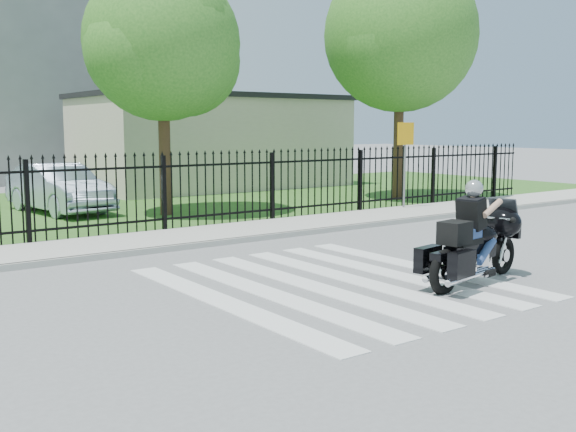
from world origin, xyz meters
TOP-DOWN VIEW (x-y plane):
  - ground at (0.00, 0.00)m, footprint 120.00×120.00m
  - crosswalk at (0.00, 0.00)m, footprint 5.00×5.50m
  - sidewalk at (0.00, 5.00)m, footprint 40.00×2.00m
  - curb at (0.00, 4.00)m, footprint 40.00×0.12m
  - grass_strip at (0.00, 12.00)m, footprint 40.00×12.00m
  - iron_fence at (0.00, 6.00)m, footprint 26.00×0.04m
  - tree_mid at (1.50, 9.00)m, footprint 4.20×4.20m
  - tree_right at (9.50, 8.00)m, footprint 5.00×5.00m
  - building_low at (7.00, 16.00)m, footprint 10.00×6.00m
  - building_low_roof at (7.00, 16.00)m, footprint 10.20×6.20m
  - motorcycle_rider at (1.74, -1.30)m, footprint 2.52×1.08m
  - parked_car at (-0.73, 11.20)m, footprint 1.99×4.35m
  - traffic_sign at (7.43, 5.69)m, footprint 0.53×0.15m

SIDE VIEW (x-z plane):
  - ground at x=0.00m, z-range 0.00..0.00m
  - crosswalk at x=0.00m, z-range 0.00..0.01m
  - grass_strip at x=0.00m, z-range 0.00..0.02m
  - sidewalk at x=0.00m, z-range 0.00..0.12m
  - curb at x=0.00m, z-range 0.00..0.12m
  - motorcycle_rider at x=1.74m, z-range -0.15..1.52m
  - parked_car at x=-0.73m, z-range 0.02..1.40m
  - iron_fence at x=0.00m, z-range 0.00..1.80m
  - building_low at x=7.00m, z-range 0.00..3.50m
  - traffic_sign at x=7.43m, z-range 0.64..3.08m
  - building_low_roof at x=7.00m, z-range 3.50..3.70m
  - tree_mid at x=1.50m, z-range 1.28..8.06m
  - tree_right at x=9.50m, z-range 1.44..9.34m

